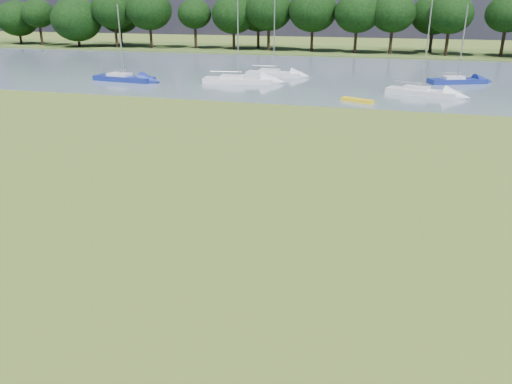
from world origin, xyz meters
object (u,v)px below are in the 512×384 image
(sailboat_7, at_px, (421,90))
(sailboat_3, at_px, (123,77))
(kayak, at_px, (357,100))
(sailboat_6, at_px, (273,72))
(sailboat_2, at_px, (457,79))
(sailboat_5, at_px, (238,78))

(sailboat_7, bearing_deg, sailboat_3, -161.58)
(kayak, distance_m, sailboat_7, 7.58)
(sailboat_3, xyz_separation_m, sailboat_6, (14.99, 8.07, 0.01))
(sailboat_6, bearing_deg, sailboat_2, 0.90)
(sailboat_2, distance_m, sailboat_3, 36.08)
(sailboat_5, bearing_deg, kayak, -38.89)
(sailboat_3, height_order, sailboat_5, sailboat_5)
(sailboat_6, xyz_separation_m, sailboat_7, (16.32, -8.24, -0.04))
(sailboat_3, distance_m, sailboat_6, 17.02)
(sailboat_2, bearing_deg, kayak, -147.69)
(sailboat_6, bearing_deg, sailboat_5, -112.04)
(sailboat_3, relative_size, sailboat_6, 0.91)
(sailboat_3, height_order, sailboat_7, sailboat_7)
(sailboat_3, relative_size, sailboat_5, 0.86)
(kayak, distance_m, sailboat_2, 16.41)
(kayak, distance_m, sailboat_6, 17.38)
(sailboat_6, relative_size, sailboat_7, 1.00)
(sailboat_3, height_order, sailboat_6, sailboat_6)
(sailboat_2, height_order, sailboat_5, sailboat_5)
(sailboat_2, bearing_deg, sailboat_6, 156.74)
(sailboat_6, height_order, sailboat_7, sailboat_7)
(kayak, xyz_separation_m, sailboat_3, (-25.89, 5.47, 0.34))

